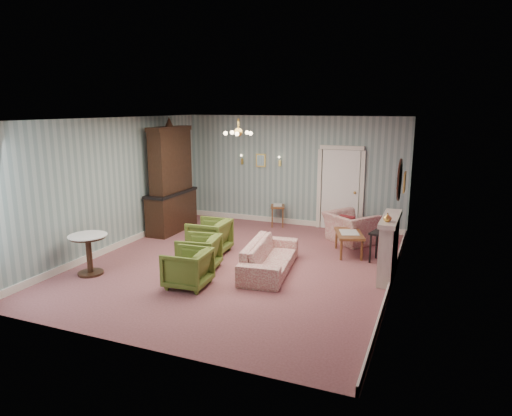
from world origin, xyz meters
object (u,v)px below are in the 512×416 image
at_px(dresser, 171,177).
at_px(olive_chair_a, 188,266).
at_px(sofa_chintz, 270,252).
at_px(coffee_table, 349,243).
at_px(fireplace, 389,247).
at_px(side_table_black, 382,247).
at_px(wingback_chair, 351,223).
at_px(pedestal_table, 89,255).
at_px(olive_chair_c, 209,235).
at_px(olive_chair_b, 199,251).

bearing_deg(dresser, olive_chair_a, -54.49).
relative_size(sofa_chintz, coffee_table, 2.10).
height_order(fireplace, side_table_black, fireplace).
height_order(sofa_chintz, wingback_chair, wingback_chair).
xyz_separation_m(wingback_chair, pedestal_table, (-4.20, -3.97, -0.08)).
relative_size(wingback_chair, coffee_table, 1.12).
bearing_deg(coffee_table, wingback_chair, 98.32).
bearing_deg(dresser, fireplace, -13.98).
height_order(sofa_chintz, side_table_black, sofa_chintz).
distance_m(olive_chair_c, fireplace, 3.76).
relative_size(olive_chair_a, sofa_chintz, 0.37).
height_order(olive_chair_b, wingback_chair, wingback_chair).
relative_size(fireplace, pedestal_table, 1.79).
xyz_separation_m(wingback_chair, coffee_table, (0.13, -0.92, -0.23)).
bearing_deg(olive_chair_c, pedestal_table, -38.76).
bearing_deg(wingback_chair, dresser, 46.90).
xyz_separation_m(olive_chair_c, coffee_table, (2.83, 1.04, -0.16)).
bearing_deg(wingback_chair, olive_chair_c, 74.27).
distance_m(wingback_chair, dresser, 4.59).
relative_size(sofa_chintz, side_table_black, 3.16).
distance_m(side_table_black, pedestal_table, 5.76).
relative_size(coffee_table, pedestal_table, 1.22).
height_order(olive_chair_b, olive_chair_c, olive_chair_c).
height_order(olive_chair_a, coffee_table, olive_chair_a).
relative_size(olive_chair_c, wingback_chair, 0.76).
distance_m(olive_chair_a, fireplace, 3.71).
distance_m(olive_chair_a, side_table_black, 3.98).
bearing_deg(olive_chair_b, sofa_chintz, 98.81).
height_order(olive_chair_b, coffee_table, olive_chair_b).
relative_size(olive_chair_b, wingback_chair, 0.70).
distance_m(olive_chair_b, pedestal_table, 2.07).
relative_size(olive_chair_c, pedestal_table, 1.05).
xyz_separation_m(olive_chair_a, olive_chair_c, (-0.53, 1.84, 0.03)).
distance_m(dresser, pedestal_table, 3.45).
height_order(olive_chair_a, sofa_chintz, sofa_chintz).
bearing_deg(dresser, pedestal_table, -86.42).
xyz_separation_m(olive_chair_a, fireplace, (3.23, 1.82, 0.21)).
xyz_separation_m(sofa_chintz, pedestal_table, (-3.11, -1.43, -0.00)).
height_order(wingback_chair, side_table_black, wingback_chair).
bearing_deg(sofa_chintz, olive_chair_b, 100.78).
relative_size(olive_chair_a, wingback_chair, 0.70).
height_order(wingback_chair, fireplace, fireplace).
bearing_deg(olive_chair_c, wingback_chair, 124.16).
relative_size(wingback_chair, side_table_black, 1.69).
bearing_deg(coffee_table, olive_chair_b, -141.05).
relative_size(olive_chair_b, pedestal_table, 0.96).
bearing_deg(side_table_black, olive_chair_c, -167.90).
relative_size(olive_chair_b, fireplace, 0.54).
bearing_deg(olive_chair_a, dresser, -147.95).
bearing_deg(sofa_chintz, olive_chair_c, 63.05).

